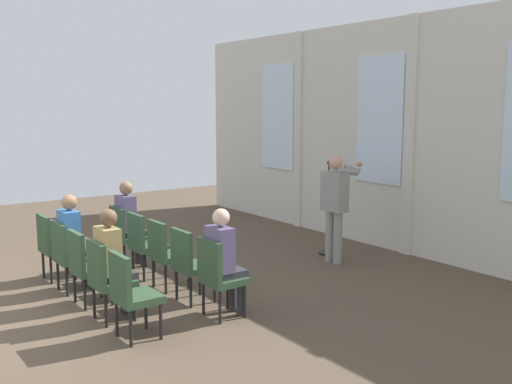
# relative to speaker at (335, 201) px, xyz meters

# --- Properties ---
(rear_partition) EXTENTS (10.45, 0.14, 3.86)m
(rear_partition) POSITION_rel_speaker_xyz_m (-0.30, 1.36, 0.98)
(rear_partition) COLOR beige
(rear_partition) RESTS_ON ground
(speaker) EXTENTS (0.51, 0.69, 1.67)m
(speaker) POSITION_rel_speaker_xyz_m (0.00, 0.00, 0.00)
(speaker) COLOR gray
(speaker) RESTS_ON ground
(mic_stand) EXTENTS (0.28, 0.28, 1.55)m
(mic_stand) POSITION_rel_speaker_xyz_m (-0.42, 0.25, -0.63)
(mic_stand) COLOR black
(mic_stand) RESTS_ON ground
(chair_r0_c0) EXTENTS (0.46, 0.44, 0.94)m
(chair_r0_c0) POSITION_rel_speaker_xyz_m (-1.64, -2.79, -0.44)
(chair_r0_c0) COLOR black
(chair_r0_c0) RESTS_ON ground
(audience_r0_c0) EXTENTS (0.36, 0.39, 1.32)m
(audience_r0_c0) POSITION_rel_speaker_xyz_m (-1.64, -2.70, -0.24)
(audience_r0_c0) COLOR #2D2D33
(audience_r0_c0) RESTS_ON ground
(chair_r0_c1) EXTENTS (0.46, 0.44, 0.94)m
(chair_r0_c1) POSITION_rel_speaker_xyz_m (-0.98, -2.79, -0.44)
(chair_r0_c1) COLOR black
(chair_r0_c1) RESTS_ON ground
(chair_r0_c2) EXTENTS (0.46, 0.44, 0.94)m
(chair_r0_c2) POSITION_rel_speaker_xyz_m (-0.32, -2.79, -0.44)
(chair_r0_c2) COLOR black
(chair_r0_c2) RESTS_ON ground
(chair_r0_c3) EXTENTS (0.46, 0.44, 0.94)m
(chair_r0_c3) POSITION_rel_speaker_xyz_m (0.33, -2.79, -0.44)
(chair_r0_c3) COLOR black
(chair_r0_c3) RESTS_ON ground
(chair_r0_c4) EXTENTS (0.46, 0.44, 0.94)m
(chair_r0_c4) POSITION_rel_speaker_xyz_m (0.99, -2.79, -0.44)
(chair_r0_c4) COLOR black
(chair_r0_c4) RESTS_ON ground
(audience_r0_c4) EXTENTS (0.36, 0.39, 1.29)m
(audience_r0_c4) POSITION_rel_speaker_xyz_m (0.99, -2.70, -0.25)
(audience_r0_c4) COLOR #2D2D33
(audience_r0_c4) RESTS_ON ground
(chair_r1_c0) EXTENTS (0.46, 0.44, 0.94)m
(chair_r1_c0) POSITION_rel_speaker_xyz_m (-1.64, -3.86, -0.44)
(chair_r1_c0) COLOR black
(chair_r1_c0) RESTS_ON ground
(chair_r1_c1) EXTENTS (0.46, 0.44, 0.94)m
(chair_r1_c1) POSITION_rel_speaker_xyz_m (-0.98, -3.86, -0.44)
(chair_r1_c1) COLOR black
(chair_r1_c1) RESTS_ON ground
(audience_r1_c1) EXTENTS (0.36, 0.39, 1.30)m
(audience_r1_c1) POSITION_rel_speaker_xyz_m (-0.98, -3.78, -0.25)
(audience_r1_c1) COLOR #2D2D33
(audience_r1_c1) RESTS_ON ground
(chair_r1_c2) EXTENTS (0.46, 0.44, 0.94)m
(chair_r1_c2) POSITION_rel_speaker_xyz_m (-0.32, -3.86, -0.44)
(chair_r1_c2) COLOR black
(chair_r1_c2) RESTS_ON ground
(chair_r1_c3) EXTENTS (0.46, 0.44, 0.94)m
(chair_r1_c3) POSITION_rel_speaker_xyz_m (0.33, -3.86, -0.44)
(chair_r1_c3) COLOR black
(chair_r1_c3) RESTS_ON ground
(audience_r1_c3) EXTENTS (0.36, 0.39, 1.30)m
(audience_r1_c3) POSITION_rel_speaker_xyz_m (0.33, -3.78, -0.25)
(audience_r1_c3) COLOR #2D2D33
(audience_r1_c3) RESTS_ON ground
(chair_r1_c4) EXTENTS (0.46, 0.44, 0.94)m
(chair_r1_c4) POSITION_rel_speaker_xyz_m (0.99, -3.86, -0.44)
(chair_r1_c4) COLOR black
(chair_r1_c4) RESTS_ON ground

